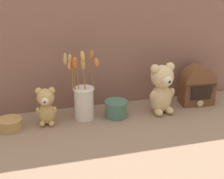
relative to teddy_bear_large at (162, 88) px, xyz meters
The scene contains 8 objects.
ground_plane 0.27m from the teddy_bear_large, behind, with size 4.00×4.00×0.00m, color #8E7056.
backdrop_wall 0.34m from the teddy_bear_large, 142.73° to the left, with size 1.46×0.02×0.58m.
teddy_bear_large is the anchor object (origin of this frame).
teddy_bear_medium 0.55m from the teddy_bear_large, behind, with size 0.10×0.09×0.18m.
flower_vase 0.38m from the teddy_bear_large, behind, with size 0.16×0.12×0.34m.
vintage_radio 0.23m from the teddy_bear_large, 13.55° to the left, with size 0.17×0.11×0.20m.
decorative_tin_tall 0.72m from the teddy_bear_large, behind, with size 0.11×0.11×0.05m.
decorative_tin_short 0.24m from the teddy_bear_large, behind, with size 0.11×0.11×0.08m.
Camera 1 is at (-0.41, -1.42, 0.71)m, focal length 55.00 mm.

